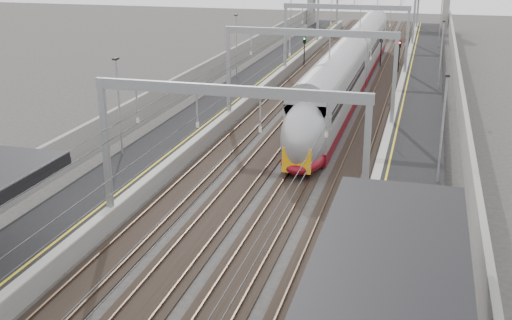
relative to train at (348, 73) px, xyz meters
The scene contains 10 objects.
platform_left 13.26m from the train, 136.23° to the right, with size 4.00×120.00×1.00m, color black.
platform_right 11.31m from the train, 54.47° to the right, with size 4.00×120.00×1.00m, color black.
tracks 9.46m from the train, 99.36° to the right, with size 11.40×140.00×0.20m.
overhead_line 4.93m from the train, 121.10° to the right, with size 13.00×140.00×6.60m.
wall_left 15.63m from the train, 144.37° to the right, with size 0.30×120.00×3.20m, color gray.
wall_right 13.31m from the train, 43.18° to the right, with size 0.30×120.00×3.20m, color gray.
train is the anchor object (origin of this frame).
signal_green 14.67m from the train, 117.17° to the left, with size 0.32×0.32×3.48m.
signal_red_near 16.01m from the train, 83.90° to the left, with size 0.32×0.32×3.48m.
signal_red_far 13.33m from the train, 72.99° to the left, with size 0.32×0.32×3.48m.
Camera 1 is at (8.56, -4.85, 13.68)m, focal length 45.00 mm.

